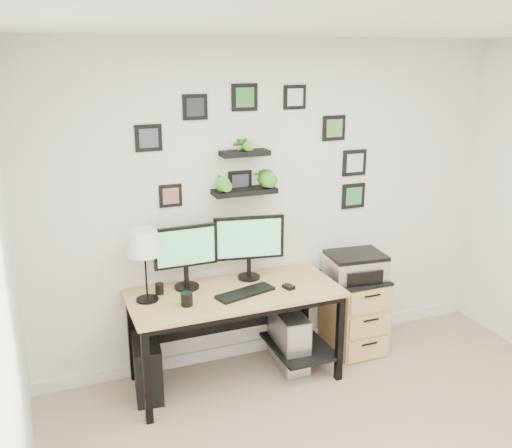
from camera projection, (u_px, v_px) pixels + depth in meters
name	position (u px, v px, depth m)	size (l,w,h in m)	color
room	(274.00, 342.00, 5.00)	(4.00, 4.00, 4.00)	tan
desk	(238.00, 304.00, 4.39)	(1.60, 0.70, 0.75)	tan
monitor_left	(186.00, 252.00, 4.28)	(0.49, 0.19, 0.50)	black
monitor_right	(249.00, 242.00, 4.47)	(0.55, 0.21, 0.52)	black
keyboard	(245.00, 293.00, 4.26)	(0.46, 0.15, 0.02)	black
mouse	(289.00, 287.00, 4.36)	(0.06, 0.09, 0.03)	black
table_lamp	(144.00, 244.00, 4.03)	(0.26, 0.26, 0.54)	black
mug	(187.00, 299.00, 4.05)	(0.09, 0.09, 0.10)	black
pen_cup	(159.00, 289.00, 4.25)	(0.07, 0.07, 0.08)	black
pc_tower_black	(147.00, 367.00, 4.28)	(0.19, 0.44, 0.44)	black
pc_tower_grey	(289.00, 339.00, 4.66)	(0.24, 0.49, 0.47)	gray
file_cabinet	(354.00, 313.00, 4.90)	(0.43, 0.53, 0.67)	tan
printer	(356.00, 265.00, 4.76)	(0.49, 0.41, 0.21)	silver
wall_decor	(253.00, 162.00, 4.40)	(1.94, 0.18, 1.07)	black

